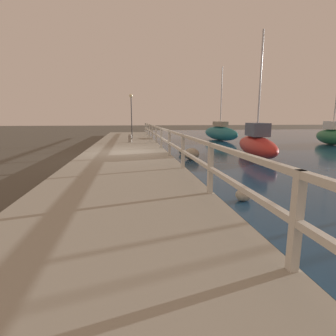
{
  "coord_description": "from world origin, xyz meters",
  "views": [
    {
      "loc": [
        0.24,
        -12.64,
        1.95
      ],
      "look_at": [
        1.68,
        -2.64,
        0.02
      ],
      "focal_mm": 28.0,
      "sensor_mm": 36.0,
      "label": 1
    }
  ],
  "objects_px": {
    "dock_lamp": "(131,105)",
    "sailboat_green": "(332,135)",
    "mooring_bollard": "(130,138)",
    "sailboat_red": "(256,144)",
    "sailboat_teal": "(220,133)"
  },
  "relations": [
    {
      "from": "dock_lamp",
      "to": "sailboat_green",
      "type": "distance_m",
      "value": 15.2
    },
    {
      "from": "mooring_bollard",
      "to": "sailboat_red",
      "type": "relative_size",
      "value": 0.09
    },
    {
      "from": "dock_lamp",
      "to": "sailboat_red",
      "type": "xyz_separation_m",
      "value": [
        6.21,
        -8.2,
        -2.26
      ]
    },
    {
      "from": "dock_lamp",
      "to": "sailboat_green",
      "type": "xyz_separation_m",
      "value": [
        14.71,
        -3.13,
        -2.23
      ]
    },
    {
      "from": "dock_lamp",
      "to": "sailboat_red",
      "type": "distance_m",
      "value": 10.53
    },
    {
      "from": "dock_lamp",
      "to": "sailboat_red",
      "type": "bearing_deg",
      "value": -52.89
    },
    {
      "from": "mooring_bollard",
      "to": "sailboat_teal",
      "type": "xyz_separation_m",
      "value": [
        7.92,
        4.75,
        0.06
      ]
    },
    {
      "from": "mooring_bollard",
      "to": "dock_lamp",
      "type": "height_order",
      "value": "dock_lamp"
    },
    {
      "from": "sailboat_red",
      "to": "dock_lamp",
      "type": "bearing_deg",
      "value": 136.11
    },
    {
      "from": "dock_lamp",
      "to": "sailboat_red",
      "type": "height_order",
      "value": "sailboat_red"
    },
    {
      "from": "mooring_bollard",
      "to": "dock_lamp",
      "type": "relative_size",
      "value": 0.16
    },
    {
      "from": "sailboat_green",
      "to": "sailboat_red",
      "type": "bearing_deg",
      "value": -137.73
    },
    {
      "from": "dock_lamp",
      "to": "sailboat_green",
      "type": "height_order",
      "value": "sailboat_green"
    },
    {
      "from": "mooring_bollard",
      "to": "dock_lamp",
      "type": "bearing_deg",
      "value": 87.12
    },
    {
      "from": "sailboat_red",
      "to": "sailboat_teal",
      "type": "relative_size",
      "value": 0.97
    }
  ]
}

